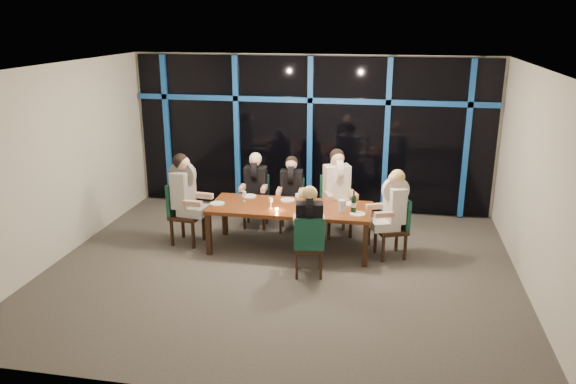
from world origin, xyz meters
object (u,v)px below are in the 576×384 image
Objects in this scene: chair_far_mid at (292,202)px; water_pitcher at (342,206)px; chair_end_left at (182,209)px; diner_end_right at (393,201)px; chair_near_mid at (309,243)px; diner_near_mid at (309,217)px; diner_far_left at (255,179)px; chair_far_right at (335,202)px; diner_far_mid at (291,183)px; chair_far_left at (256,198)px; diner_end_left at (185,186)px; wine_bottle at (354,204)px; dining_table at (290,210)px; chair_end_right at (396,224)px; diner_far_right at (337,180)px.

water_pitcher is at bearing -51.43° from chair_far_mid.
diner_end_right is at bearing -82.61° from chair_end_left.
diner_end_right is (1.16, 0.96, 0.41)m from chair_near_mid.
diner_end_right is 1.04× the size of diner_near_mid.
diner_end_right is (2.42, -0.91, 0.04)m from diner_far_left.
chair_end_left is 2.44m from diner_near_mid.
chair_far_right is 0.83m from diner_far_mid.
chair_far_left is 0.67m from chair_far_mid.
diner_far_mid is (0.67, -0.08, -0.01)m from diner_far_left.
diner_near_mid is (-0.20, -1.74, 0.32)m from chair_far_right.
diner_end_right is (3.36, 0.06, -0.07)m from diner_end_left.
diner_far_mid is (-0.59, 1.80, 0.36)m from chair_near_mid.
chair_near_mid is 2.63× the size of wine_bottle.
diner_end_right reaches higher than dining_table.
chair_far_left is 2.28m from diner_near_mid.
diner_near_mid is (1.25, -1.87, 0.38)m from chair_far_left.
dining_table is 1.05m from wine_bottle.
chair_end_right is (1.05, -0.83, -0.04)m from chair_far_right.
diner_end_left is 1.12× the size of diner_near_mid.
diner_end_left is (-2.39, -0.92, 0.42)m from chair_far_right.
diner_end_right reaches higher than chair_far_mid.
chair_near_mid is 0.38m from diner_near_mid.
diner_end_right reaches higher than diner_near_mid.
chair_end_right reaches higher than water_pitcher.
chair_near_mid is 1.93m from diner_far_mid.
chair_far_mid is at bearing -2.65° from diner_far_left.
water_pitcher is (0.39, 0.81, 0.32)m from chair_near_mid.
diner_far_left is (0.00, -0.08, 0.37)m from chair_far_left.
chair_end_right is at bearing -22.38° from diner_far_left.
diner_far_mid reaches higher than dining_table.
diner_near_mid is at bearing -103.54° from chair_end_left.
diner_far_left is (-2.49, 0.88, 0.35)m from chair_end_right.
diner_far_right is (0.22, 1.74, 0.47)m from chair_near_mid.
chair_far_left is at bearing 169.28° from chair_far_mid.
dining_table is 0.86m from water_pitcher.
diner_far_mid is 1.52m from wine_bottle.
diner_far_left reaches higher than dining_table.
diner_near_mid is (2.19, -0.83, -0.10)m from diner_end_left.
diner_end_left reaches higher than diner_end_right.
diner_end_right is (2.42, -0.99, 0.41)m from chair_far_left.
diner_end_right is at bearing -149.91° from chair_near_mid.
diner_end_right reaches higher than chair_end_left.
chair_far_right is 1.83m from chair_near_mid.
chair_near_mid is (0.45, -0.94, -0.16)m from dining_table.
diner_far_mid is at bearing -15.86° from chair_far_left.
diner_near_mid is at bearing -119.78° from chair_far_right.
chair_end_right is at bearing -28.01° from diner_far_mid.
chair_far_left is 2.32m from chair_near_mid.
dining_table is at bearing 172.73° from wine_bottle.
diner_far_right is 1.68m from diner_near_mid.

